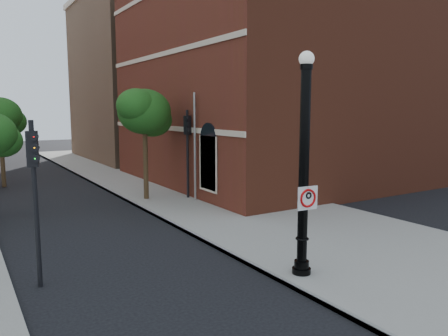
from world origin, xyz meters
TOP-DOWN VIEW (x-y plane):
  - ground at (0.00, 0.00)m, footprint 120.00×120.00m
  - sidewalk_right at (6.00, 10.00)m, footprint 8.00×60.00m
  - curb_edge at (2.05, 10.00)m, footprint 0.10×60.00m
  - brick_wall_building at (16.00, 14.00)m, footprint 22.30×16.30m
  - bg_building_tan_b at (16.00, 30.00)m, footprint 22.00×14.00m
  - lamppost at (2.74, 0.06)m, footprint 0.51×0.51m
  - no_parking_sign at (2.76, -0.10)m, footprint 0.62×0.11m
  - traffic_signal_left at (-3.37, 3.10)m, footprint 0.32×0.37m
  - traffic_signal_right at (4.80, 10.79)m, footprint 0.31×0.38m
  - utility_pole at (4.80, 10.03)m, footprint 0.11×0.11m
  - street_tree_b at (-2.68, 19.78)m, footprint 2.89×2.61m
  - street_tree_c at (2.95, 11.70)m, footprint 3.05×2.76m

SIDE VIEW (x-z plane):
  - ground at x=0.00m, z-range 0.00..0.00m
  - sidewalk_right at x=6.00m, z-range 0.00..0.12m
  - curb_edge at x=2.05m, z-range 0.00..0.14m
  - no_parking_sign at x=2.76m, z-range 1.91..2.53m
  - utility_pole at x=4.80m, z-range 0.00..5.31m
  - lamppost at x=2.74m, z-range -0.23..5.75m
  - traffic_signal_left at x=-3.37m, z-range 0.74..5.00m
  - traffic_signal_right at x=4.80m, z-range 0.78..5.27m
  - street_tree_b at x=-2.68m, z-range 1.51..6.72m
  - street_tree_c at x=2.95m, z-range 1.59..7.08m
  - brick_wall_building at x=16.00m, z-range 0.01..12.51m
  - bg_building_tan_b at x=16.00m, z-range 0.00..14.00m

